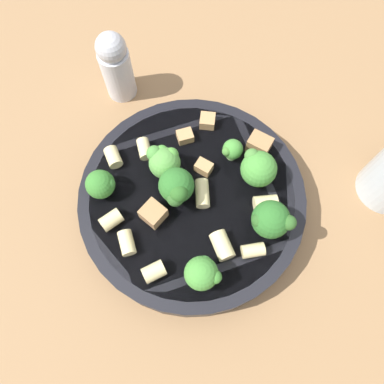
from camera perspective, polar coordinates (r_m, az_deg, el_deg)
ground_plane at (r=0.44m, az=-0.00°, el=-2.35°), size 2.00×2.00×0.00m
pasta_bowl at (r=0.41m, az=-0.00°, el=-1.33°), size 0.24×0.24×0.04m
broccoli_floret_0 at (r=0.39m, az=10.05°, el=3.64°), size 0.04×0.04×0.04m
broccoli_floret_1 at (r=0.35m, az=1.56°, el=-12.24°), size 0.04×0.03×0.04m
broccoli_floret_2 at (r=0.37m, az=11.94°, el=-4.15°), size 0.04×0.04×0.04m
broccoli_floret_3 at (r=0.40m, az=-13.56°, el=1.65°), size 0.03×0.03×0.03m
broccoli_floret_4 at (r=0.37m, az=-2.38°, el=0.68°), size 0.04×0.04×0.04m
broccoli_floret_5 at (r=0.41m, az=6.16°, el=6.44°), size 0.02×0.02×0.03m
broccoli_floret_6 at (r=0.39m, az=-4.29°, el=4.74°), size 0.04×0.03×0.04m
rigatoni_0 at (r=0.39m, az=-12.20°, el=-4.18°), size 0.03×0.03×0.02m
rigatoni_1 at (r=0.42m, az=-7.28°, el=6.55°), size 0.02×0.03×0.01m
rigatoni_2 at (r=0.39m, az=11.13°, el=-1.65°), size 0.03×0.02×0.02m
rigatoni_3 at (r=0.39m, az=1.55°, el=-0.80°), size 0.02×0.03×0.01m
rigatoni_4 at (r=0.38m, az=-9.90°, el=-7.63°), size 0.02×0.03×0.01m
rigatoni_5 at (r=0.38m, az=9.28°, el=-8.78°), size 0.02×0.02×0.01m
rigatoni_6 at (r=0.37m, az=-5.82°, el=-11.97°), size 0.03×0.02×0.02m
rigatoni_7 at (r=0.38m, az=4.62°, el=-8.12°), size 0.03×0.03×0.02m
rigatoni_8 at (r=0.42m, az=-11.91°, el=5.22°), size 0.02×0.03×0.02m
chicken_chunk_0 at (r=0.40m, az=1.81°, el=3.80°), size 0.02×0.02×0.01m
chicken_chunk_1 at (r=0.38m, az=-5.92°, el=-3.28°), size 0.03×0.03×0.02m
chicken_chunk_2 at (r=0.42m, az=-1.07°, el=8.50°), size 0.02×0.02×0.01m
chicken_chunk_3 at (r=0.42m, az=10.22°, el=7.16°), size 0.03×0.03×0.02m
chicken_chunk_4 at (r=0.43m, az=2.37°, el=10.78°), size 0.02×0.02×0.01m
pepper_shaker at (r=0.48m, az=-11.52°, el=18.32°), size 0.04×0.04×0.10m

